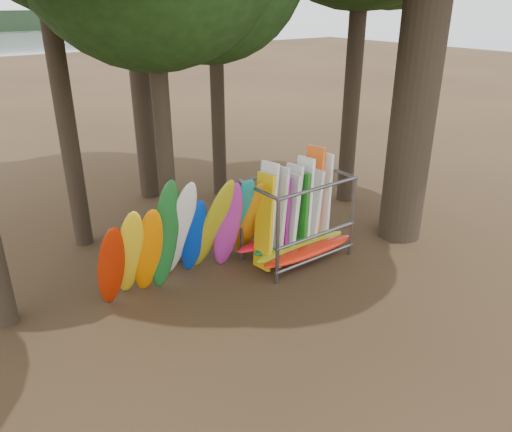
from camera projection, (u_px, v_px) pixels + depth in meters
ground at (283, 293)px, 11.88m from camera, size 120.00×120.00×0.00m
kayak_row at (190, 235)px, 11.81m from camera, size 4.64×2.02×3.11m
storage_rack at (297, 221)px, 13.11m from camera, size 3.15×1.59×2.88m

